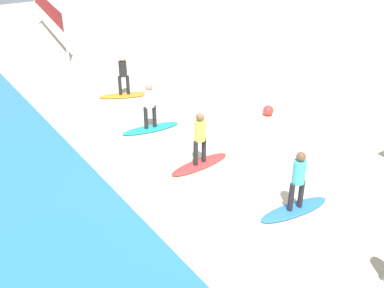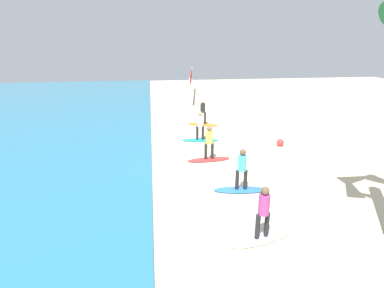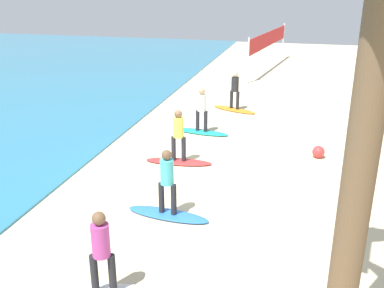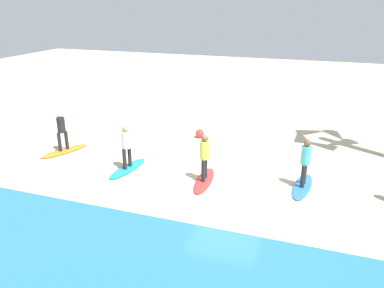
{
  "view_description": "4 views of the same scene",
  "coord_description": "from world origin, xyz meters",
  "px_view_note": "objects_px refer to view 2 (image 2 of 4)",
  "views": [
    {
      "loc": [
        -8.9,
        7.21,
        7.02
      ],
      "look_at": [
        0.65,
        0.6,
        0.9
      ],
      "focal_mm": 42.65,
      "sensor_mm": 36.0,
      "label": 1
    },
    {
      "loc": [
        -13.06,
        2.87,
        5.72
      ],
      "look_at": [
        1.15,
        1.01,
        0.75
      ],
      "focal_mm": 29.15,
      "sensor_mm": 36.0,
      "label": 2
    },
    {
      "loc": [
        -11.61,
        -3.37,
        5.43
      ],
      "look_at": [
        -0.16,
        -0.44,
        1.03
      ],
      "focal_mm": 41.5,
      "sensor_mm": 36.0,
      "label": 3
    },
    {
      "loc": [
        -2.76,
        11.72,
        5.98
      ],
      "look_at": [
        1.4,
        -0.28,
        1.14
      ],
      "focal_mm": 35.73,
      "sensor_mm": 36.0,
      "label": 4
    }
  ],
  "objects_px": {
    "surfboard_blue": "(241,190)",
    "surfboard_orange": "(203,124)",
    "surfer_blue": "(242,166)",
    "surfer_teal": "(200,124)",
    "beach_ball": "(280,143)",
    "surfboard_teal": "(200,140)",
    "surfer_red": "(209,140)",
    "surfboard_red": "(209,159)",
    "surfer_orange": "(203,110)",
    "surfer_white": "(264,209)",
    "volleyball_net": "(191,79)",
    "surfboard_white": "(261,238)"
  },
  "relations": [
    {
      "from": "surfer_red",
      "to": "surfboard_teal",
      "type": "height_order",
      "value": "surfer_red"
    },
    {
      "from": "surfboard_red",
      "to": "surfboard_teal",
      "type": "distance_m",
      "value": 3.01
    },
    {
      "from": "surfboard_blue",
      "to": "surfer_teal",
      "type": "xyz_separation_m",
      "value": [
        6.28,
        0.63,
        0.99
      ]
    },
    {
      "from": "surfboard_orange",
      "to": "beach_ball",
      "type": "bearing_deg",
      "value": 149.27
    },
    {
      "from": "surfer_white",
      "to": "surfer_blue",
      "type": "xyz_separation_m",
      "value": [
        3.07,
        -0.25,
        0.0
      ]
    },
    {
      "from": "surfer_blue",
      "to": "surfer_teal",
      "type": "bearing_deg",
      "value": 5.73
    },
    {
      "from": "surfer_blue",
      "to": "surfboard_orange",
      "type": "relative_size",
      "value": 0.78
    },
    {
      "from": "surfboard_teal",
      "to": "surfer_orange",
      "type": "bearing_deg",
      "value": -94.0
    },
    {
      "from": "surfboard_red",
      "to": "surfboard_teal",
      "type": "bearing_deg",
      "value": -94.94
    },
    {
      "from": "surfboard_blue",
      "to": "surfboard_orange",
      "type": "xyz_separation_m",
      "value": [
        9.62,
        -0.07,
        0.0
      ]
    },
    {
      "from": "surfboard_teal",
      "to": "volleyball_net",
      "type": "distance_m",
      "value": 13.63
    },
    {
      "from": "surfboard_white",
      "to": "surfer_white",
      "type": "bearing_deg",
      "value": -15.61
    },
    {
      "from": "surfboard_white",
      "to": "surfer_blue",
      "type": "height_order",
      "value": "surfer_blue"
    },
    {
      "from": "surfboard_red",
      "to": "surfer_orange",
      "type": "distance_m",
      "value": 6.47
    },
    {
      "from": "surfer_white",
      "to": "surfer_teal",
      "type": "xyz_separation_m",
      "value": [
        9.35,
        0.38,
        0.0
      ]
    },
    {
      "from": "surfboard_teal",
      "to": "volleyball_net",
      "type": "height_order",
      "value": "volleyball_net"
    },
    {
      "from": "surfer_blue",
      "to": "surfboard_orange",
      "type": "xyz_separation_m",
      "value": [
        9.62,
        -0.07,
        -0.99
      ]
    },
    {
      "from": "surfer_blue",
      "to": "surfer_red",
      "type": "distance_m",
      "value": 3.34
    },
    {
      "from": "surfboard_red",
      "to": "surfboard_orange",
      "type": "relative_size",
      "value": 1.0
    },
    {
      "from": "surfboard_white",
      "to": "surfboard_teal",
      "type": "distance_m",
      "value": 9.36
    },
    {
      "from": "surfer_red",
      "to": "surfboard_orange",
      "type": "relative_size",
      "value": 0.78
    },
    {
      "from": "surfer_blue",
      "to": "surfer_red",
      "type": "bearing_deg",
      "value": 11.4
    },
    {
      "from": "surfboard_blue",
      "to": "surfboard_red",
      "type": "height_order",
      "value": "same"
    },
    {
      "from": "surfboard_orange",
      "to": "surfer_orange",
      "type": "relative_size",
      "value": 1.28
    },
    {
      "from": "surfboard_white",
      "to": "surfboard_red",
      "type": "bearing_deg",
      "value": -101.88
    },
    {
      "from": "surfboard_white",
      "to": "surfboard_orange",
      "type": "height_order",
      "value": "same"
    },
    {
      "from": "surfboard_orange",
      "to": "volleyball_net",
      "type": "relative_size",
      "value": 0.23
    },
    {
      "from": "surfboard_red",
      "to": "surfboard_teal",
      "type": "relative_size",
      "value": 1.0
    },
    {
      "from": "surfboard_red",
      "to": "surfer_teal",
      "type": "distance_m",
      "value": 3.17
    },
    {
      "from": "surfboard_red",
      "to": "surfer_red",
      "type": "height_order",
      "value": "surfer_red"
    },
    {
      "from": "surfer_teal",
      "to": "surfboard_teal",
      "type": "bearing_deg",
      "value": 0.0
    },
    {
      "from": "surfboard_white",
      "to": "surfer_orange",
      "type": "distance_m",
      "value": 12.74
    },
    {
      "from": "surfer_teal",
      "to": "surfboard_orange",
      "type": "xyz_separation_m",
      "value": [
        3.34,
        -0.7,
        -0.99
      ]
    },
    {
      "from": "surfboard_teal",
      "to": "beach_ball",
      "type": "bearing_deg",
      "value": 168.84
    },
    {
      "from": "surfboard_red",
      "to": "surfboard_white",
      "type": "bearing_deg",
      "value": 89.36
    },
    {
      "from": "surfer_red",
      "to": "surfer_orange",
      "type": "bearing_deg",
      "value": -6.55
    },
    {
      "from": "surfer_orange",
      "to": "surfboard_teal",
      "type": "bearing_deg",
      "value": 168.18
    },
    {
      "from": "volleyball_net",
      "to": "beach_ball",
      "type": "distance_m",
      "value": 15.31
    },
    {
      "from": "surfer_white",
      "to": "surfer_blue",
      "type": "height_order",
      "value": "same"
    },
    {
      "from": "surfer_teal",
      "to": "surfboard_orange",
      "type": "bearing_deg",
      "value": -11.82
    },
    {
      "from": "surfer_blue",
      "to": "surfboard_teal",
      "type": "height_order",
      "value": "surfer_blue"
    },
    {
      "from": "surfboard_blue",
      "to": "surfer_teal",
      "type": "bearing_deg",
      "value": -78.57
    },
    {
      "from": "surfboard_white",
      "to": "volleyball_net",
      "type": "bearing_deg",
      "value": -107.63
    },
    {
      "from": "surfer_white",
      "to": "volleyball_net",
      "type": "distance_m",
      "value": 22.85
    },
    {
      "from": "surfer_orange",
      "to": "volleyball_net",
      "type": "height_order",
      "value": "volleyball_net"
    },
    {
      "from": "beach_ball",
      "to": "surfer_white",
      "type": "bearing_deg",
      "value": 154.07
    },
    {
      "from": "surfboard_blue",
      "to": "surfer_teal",
      "type": "height_order",
      "value": "surfer_teal"
    },
    {
      "from": "surfer_teal",
      "to": "volleyball_net",
      "type": "bearing_deg",
      "value": -5.04
    },
    {
      "from": "surfer_red",
      "to": "beach_ball",
      "type": "height_order",
      "value": "surfer_red"
    },
    {
      "from": "surfboard_orange",
      "to": "surfer_red",
      "type": "bearing_deg",
      "value": 106.37
    }
  ]
}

